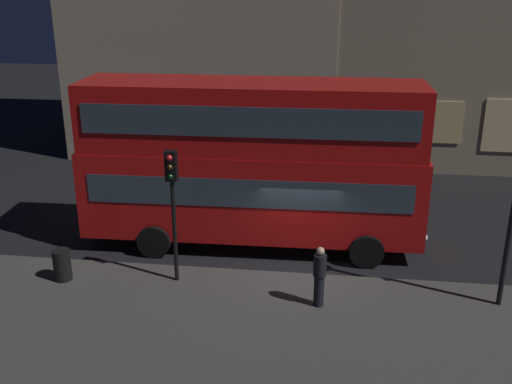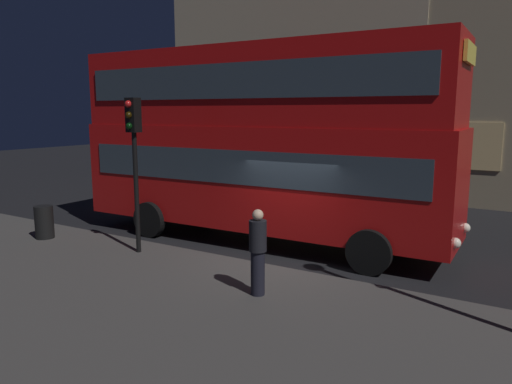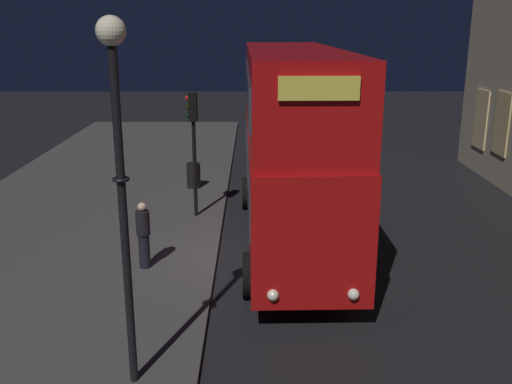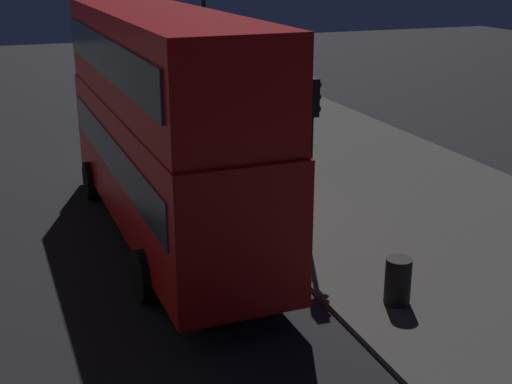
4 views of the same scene
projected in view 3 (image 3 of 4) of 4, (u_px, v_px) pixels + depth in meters
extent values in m
plane|color=black|center=(239.00, 261.00, 15.51)|extent=(80.00, 80.00, 0.00)
cube|color=#423F3D|center=(48.00, 259.00, 15.48)|extent=(44.00, 9.06, 0.12)
cube|color=#F2D18C|center=(481.00, 119.00, 24.08)|extent=(1.31, 0.06, 2.42)
cube|color=#E5C67F|center=(501.00, 123.00, 22.07)|extent=(1.31, 0.06, 2.40)
cube|color=#B20F0F|center=(291.00, 175.00, 16.58)|extent=(10.96, 2.71, 2.80)
cube|color=#B20F0F|center=(293.00, 89.00, 15.89)|extent=(10.74, 2.66, 2.13)
cube|color=#2D3842|center=(292.00, 164.00, 16.49)|extent=(10.08, 2.76, 0.90)
cube|color=#2D3842|center=(293.00, 85.00, 15.86)|extent=(10.08, 2.76, 0.90)
cube|color=#F2D84C|center=(319.00, 88.00, 10.55)|extent=(0.11, 1.50, 0.44)
sphere|color=white|center=(353.00, 294.00, 11.64)|extent=(0.24, 0.24, 0.24)
sphere|color=white|center=(273.00, 295.00, 11.61)|extent=(0.24, 0.24, 0.24)
cylinder|color=black|center=(359.00, 274.00, 13.45)|extent=(1.07, 0.26, 1.07)
cylinder|color=black|center=(248.00, 275.00, 13.39)|extent=(1.07, 0.26, 1.07)
cylinder|color=black|center=(321.00, 192.00, 19.88)|extent=(1.07, 0.26, 1.07)
cylinder|color=black|center=(246.00, 193.00, 19.82)|extent=(1.07, 0.26, 1.07)
cylinder|color=black|center=(195.00, 169.00, 18.40)|extent=(0.12, 0.12, 3.09)
cube|color=black|center=(193.00, 107.00, 17.84)|extent=(0.32, 0.26, 0.85)
sphere|color=red|center=(188.00, 98.00, 17.77)|extent=(0.17, 0.17, 0.17)
sphere|color=black|center=(188.00, 107.00, 17.85)|extent=(0.17, 0.17, 0.17)
sphere|color=black|center=(188.00, 116.00, 17.92)|extent=(0.17, 0.17, 0.17)
cylinder|color=black|center=(124.00, 227.00, 9.35)|extent=(0.14, 0.14, 5.69)
torus|color=black|center=(121.00, 179.00, 9.13)|extent=(0.28, 0.28, 0.06)
sphere|color=#F9EFC6|center=(111.00, 31.00, 8.49)|extent=(0.45, 0.45, 0.45)
cylinder|color=black|center=(144.00, 251.00, 14.70)|extent=(0.28, 0.28, 0.90)
cylinder|color=black|center=(143.00, 223.00, 14.48)|extent=(0.35, 0.35, 0.61)
sphere|color=beige|center=(142.00, 207.00, 14.37)|extent=(0.22, 0.22, 0.22)
cylinder|color=black|center=(194.00, 175.00, 21.88)|extent=(0.52, 0.52, 0.94)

